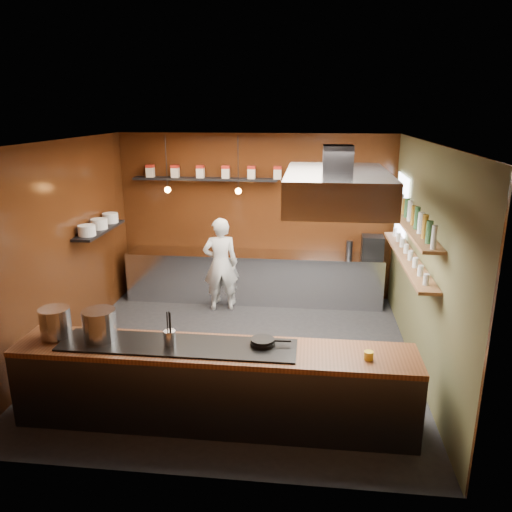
# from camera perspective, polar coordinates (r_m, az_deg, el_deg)

# --- Properties ---
(floor) EXTENTS (5.00, 5.00, 0.00)m
(floor) POSITION_cam_1_polar(r_m,az_deg,el_deg) (7.34, -2.26, -11.21)
(floor) COLOR black
(floor) RESTS_ON ground
(back_wall) EXTENTS (5.00, 0.00, 5.00)m
(back_wall) POSITION_cam_1_polar(r_m,az_deg,el_deg) (9.17, -0.02, 4.49)
(back_wall) COLOR #361609
(back_wall) RESTS_ON ground
(left_wall) EXTENTS (0.00, 5.00, 5.00)m
(left_wall) POSITION_cam_1_polar(r_m,az_deg,el_deg) (7.56, -21.48, 0.69)
(left_wall) COLOR #361609
(left_wall) RESTS_ON ground
(right_wall) EXTENTS (0.00, 5.00, 5.00)m
(right_wall) POSITION_cam_1_polar(r_m,az_deg,el_deg) (6.86, 18.72, -0.57)
(right_wall) COLOR brown
(right_wall) RESTS_ON ground
(ceiling) EXTENTS (5.00, 5.00, 0.00)m
(ceiling) POSITION_cam_1_polar(r_m,az_deg,el_deg) (6.51, -2.56, 12.87)
(ceiling) COLOR silver
(ceiling) RESTS_ON back_wall
(window_pane) EXTENTS (0.00, 1.00, 1.00)m
(window_pane) POSITION_cam_1_polar(r_m,az_deg,el_deg) (8.38, 16.30, 5.46)
(window_pane) COLOR white
(window_pane) RESTS_ON right_wall
(prep_counter) EXTENTS (4.60, 0.65, 0.90)m
(prep_counter) POSITION_cam_1_polar(r_m,az_deg,el_deg) (9.14, -0.25, -2.40)
(prep_counter) COLOR silver
(prep_counter) RESTS_ON floor
(pass_counter) EXTENTS (4.40, 0.72, 0.94)m
(pass_counter) POSITION_cam_1_polar(r_m,az_deg,el_deg) (5.74, -4.82, -14.46)
(pass_counter) COLOR #38383D
(pass_counter) RESTS_ON floor
(tin_shelf) EXTENTS (2.60, 0.26, 0.04)m
(tin_shelf) POSITION_cam_1_polar(r_m,az_deg,el_deg) (9.06, -5.86, 8.74)
(tin_shelf) COLOR black
(tin_shelf) RESTS_ON back_wall
(plate_shelf) EXTENTS (0.30, 1.40, 0.04)m
(plate_shelf) POSITION_cam_1_polar(r_m,az_deg,el_deg) (8.35, -17.43, 2.86)
(plate_shelf) COLOR black
(plate_shelf) RESTS_ON left_wall
(bottle_shelf_upper) EXTENTS (0.26, 2.80, 0.04)m
(bottle_shelf_upper) POSITION_cam_1_polar(r_m,az_deg,el_deg) (7.01, 17.26, 3.47)
(bottle_shelf_upper) COLOR #8F5C39
(bottle_shelf_upper) RESTS_ON right_wall
(bottle_shelf_lower) EXTENTS (0.26, 2.80, 0.04)m
(bottle_shelf_lower) POSITION_cam_1_polar(r_m,az_deg,el_deg) (7.12, 16.94, -0.21)
(bottle_shelf_lower) COLOR #8F5C39
(bottle_shelf_lower) RESTS_ON right_wall
(extractor_hood) EXTENTS (1.20, 2.00, 0.72)m
(extractor_hood) POSITION_cam_1_polar(r_m,az_deg,el_deg) (6.09, 9.19, 7.75)
(extractor_hood) COLOR #38383D
(extractor_hood) RESTS_ON ceiling
(pendant_left) EXTENTS (0.10, 0.10, 0.95)m
(pendant_left) POSITION_cam_1_polar(r_m,az_deg,el_deg) (8.56, -10.08, 7.80)
(pendant_left) COLOR black
(pendant_left) RESTS_ON ceiling
(pendant_right) EXTENTS (0.10, 0.10, 0.95)m
(pendant_right) POSITION_cam_1_polar(r_m,az_deg,el_deg) (8.30, -2.03, 7.77)
(pendant_right) COLOR black
(pendant_right) RESTS_ON ceiling
(storage_tins) EXTENTS (2.43, 0.13, 0.22)m
(storage_tins) POSITION_cam_1_polar(r_m,az_deg,el_deg) (9.02, -4.93, 9.57)
(storage_tins) COLOR beige
(storage_tins) RESTS_ON tin_shelf
(plate_stacks) EXTENTS (0.26, 1.16, 0.16)m
(plate_stacks) POSITION_cam_1_polar(r_m,az_deg,el_deg) (8.32, -17.49, 3.53)
(plate_stacks) COLOR white
(plate_stacks) RESTS_ON plate_shelf
(bottles) EXTENTS (0.06, 2.66, 0.24)m
(bottles) POSITION_cam_1_polar(r_m,az_deg,el_deg) (6.98, 17.36, 4.59)
(bottles) COLOR silver
(bottles) RESTS_ON bottle_shelf_upper
(wine_glasses) EXTENTS (0.07, 2.37, 0.13)m
(wine_glasses) POSITION_cam_1_polar(r_m,az_deg,el_deg) (7.10, 17.00, 0.45)
(wine_glasses) COLOR silver
(wine_glasses) RESTS_ON bottle_shelf_lower
(stockpot_large) EXTENTS (0.45, 0.45, 0.33)m
(stockpot_large) POSITION_cam_1_polar(r_m,az_deg,el_deg) (6.08, -21.96, -7.03)
(stockpot_large) COLOR silver
(stockpot_large) RESTS_ON pass_counter
(stockpot_small) EXTENTS (0.39, 0.39, 0.34)m
(stockpot_small) POSITION_cam_1_polar(r_m,az_deg,el_deg) (5.84, -17.44, -7.50)
(stockpot_small) COLOR #BBBDC2
(stockpot_small) RESTS_ON pass_counter
(utensil_crock) EXTENTS (0.16, 0.16, 0.17)m
(utensil_crock) POSITION_cam_1_polar(r_m,az_deg,el_deg) (5.55, -9.84, -9.22)
(utensil_crock) COLOR silver
(utensil_crock) RESTS_ON pass_counter
(frying_pan) EXTENTS (0.45, 0.28, 0.07)m
(frying_pan) POSITION_cam_1_polar(r_m,az_deg,el_deg) (5.50, 0.80, -9.77)
(frying_pan) COLOR black
(frying_pan) RESTS_ON pass_counter
(butter_jar) EXTENTS (0.11, 0.11, 0.09)m
(butter_jar) POSITION_cam_1_polar(r_m,az_deg,el_deg) (5.37, 12.75, -11.02)
(butter_jar) COLOR yellow
(butter_jar) RESTS_ON pass_counter
(espresso_machine) EXTENTS (0.38, 0.36, 0.37)m
(espresso_machine) POSITION_cam_1_polar(r_m,az_deg,el_deg) (9.00, 13.17, 1.09)
(espresso_machine) COLOR black
(espresso_machine) RESTS_ON prep_counter
(chef) EXTENTS (0.68, 0.53, 1.64)m
(chef) POSITION_cam_1_polar(r_m,az_deg,el_deg) (8.65, -4.08, -0.95)
(chef) COLOR silver
(chef) RESTS_ON floor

